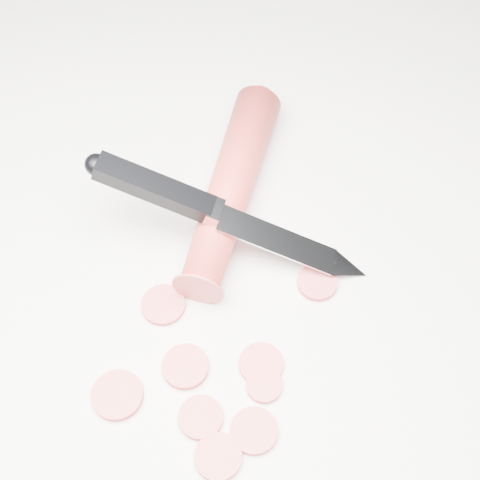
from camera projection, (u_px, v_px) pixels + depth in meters
ground at (188, 285)px, 0.57m from camera, size 2.40×2.40×0.00m
carrot at (231, 187)px, 0.60m from camera, size 0.18×0.18×0.04m
carrot_slice_0 at (201, 418)px, 0.51m from camera, size 0.03×0.03×0.01m
carrot_slice_1 at (261, 364)px, 0.53m from camera, size 0.04×0.04×0.01m
carrot_slice_2 at (185, 367)px, 0.53m from camera, size 0.04×0.04×0.01m
carrot_slice_3 at (264, 385)px, 0.52m from camera, size 0.03×0.03×0.01m
carrot_slice_4 at (317, 283)px, 0.57m from camera, size 0.03×0.03×0.01m
carrot_slice_5 at (163, 305)px, 0.56m from camera, size 0.04×0.04×0.01m
carrot_slice_6 at (254, 431)px, 0.50m from camera, size 0.04×0.04×0.01m
carrot_slice_7 at (218, 457)px, 0.49m from camera, size 0.04×0.04×0.01m
carrot_slice_8 at (117, 395)px, 0.52m from camera, size 0.04×0.04×0.01m
kitchen_knife at (230, 216)px, 0.56m from camera, size 0.20×0.19×0.09m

